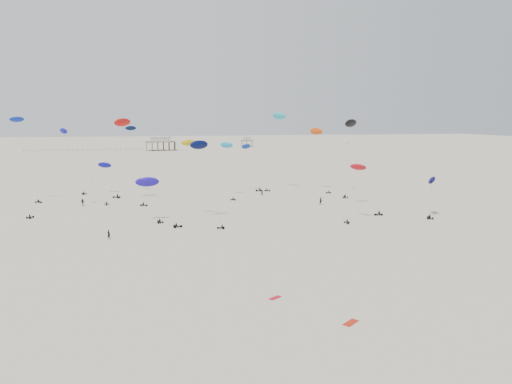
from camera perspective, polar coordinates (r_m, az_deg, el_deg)
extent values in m
plane|color=#C1B699|center=(218.19, -6.63, 2.37)|extent=(900.00, 900.00, 0.00)
cube|color=brown|center=(366.33, -10.85, 5.66)|extent=(21.00, 13.00, 0.30)
cube|color=silver|center=(366.25, -10.86, 5.93)|extent=(14.00, 8.40, 3.20)
cube|color=#B2B2AD|center=(366.18, -10.87, 6.20)|extent=(15.00, 9.00, 0.30)
cube|color=brown|center=(404.87, -1.02, 5.91)|extent=(9.00, 7.00, 0.30)
cube|color=silver|center=(404.81, -1.02, 6.10)|extent=(5.60, 4.20, 2.40)
cube|color=#B2B2AD|center=(404.76, -1.02, 6.29)|extent=(6.00, 4.50, 0.30)
cube|color=black|center=(368.28, -18.97, 4.63)|extent=(80.00, 0.10, 0.10)
cylinder|color=gray|center=(113.07, 11.00, -0.32)|extent=(0.03, 0.03, 12.54)
ellipsoid|color=red|center=(115.64, 11.59, 2.82)|extent=(3.95, 4.26, 1.97)
cylinder|color=gray|center=(152.92, 10.23, 2.62)|extent=(0.03, 0.03, 20.95)
ellipsoid|color=white|center=(160.24, 10.33, 5.57)|extent=(3.20, 3.31, 1.66)
cylinder|color=gray|center=(153.31, -15.35, 3.60)|extent=(0.03, 0.03, 22.73)
ellipsoid|color=silver|center=(158.34, -15.09, 7.62)|extent=(4.53, 4.21, 2.23)
cylinder|color=gray|center=(139.92, -15.40, 2.93)|extent=(0.03, 0.03, 21.30)
ellipsoid|color=#041339|center=(142.85, -14.14, 7.10)|extent=(3.06, 1.41, 1.48)
cylinder|color=gray|center=(143.58, -3.00, 2.28)|extent=(0.03, 0.03, 16.63)
ellipsoid|color=#1C97D5|center=(147.63, -3.39, 5.39)|extent=(4.23, 3.74, 2.05)
cylinder|color=gray|center=(131.09, -22.69, 2.09)|extent=(0.03, 0.03, 24.40)
ellipsoid|color=#0C0EA7|center=(137.40, -21.15, 6.53)|extent=(3.16, 3.70, 1.76)
cylinder|color=gray|center=(139.02, -13.90, 3.18)|extent=(0.03, 0.03, 24.33)
ellipsoid|color=red|center=(145.07, -15.03, 7.70)|extent=(5.92, 5.82, 2.91)
cylinder|color=gray|center=(149.85, -24.63, 3.25)|extent=(0.03, 0.03, 22.54)
ellipsoid|color=#0E28BB|center=(152.82, -25.67, 7.50)|extent=(4.18, 2.99, 1.91)
cylinder|color=gray|center=(159.27, -18.01, 1.32)|extent=(0.03, 0.03, 9.71)
ellipsoid|color=#0E0C9D|center=(159.62, -16.92, 2.97)|extent=(5.21, 4.35, 2.35)
cylinder|color=gray|center=(157.68, 7.57, 3.41)|extent=(0.03, 0.03, 19.62)
ellipsoid|color=#D8440B|center=(161.42, 6.90, 6.91)|extent=(3.97, 5.18, 2.42)
cylinder|color=gray|center=(110.96, -8.32, 1.02)|extent=(0.03, 0.03, 20.32)
ellipsoid|color=gold|center=(116.38, -7.70, 5.61)|extent=(3.60, 1.38, 1.72)
cylinder|color=gray|center=(157.43, -0.39, 2.69)|extent=(0.03, 0.03, 13.38)
ellipsoid|color=#0C33A0|center=(158.03, -1.13, 5.24)|extent=(4.03, 3.32, 1.90)
cylinder|color=gray|center=(125.96, 12.24, 2.73)|extent=(0.03, 0.03, 24.37)
ellipsoid|color=black|center=(131.44, 10.79, 7.73)|extent=(5.20, 4.29, 2.46)
cylinder|color=gray|center=(159.26, 1.98, 4.39)|extent=(0.03, 0.03, 23.14)
ellipsoid|color=#1BACCD|center=(162.24, 2.64, 8.68)|extent=(4.82, 6.00, 2.80)
cylinder|color=gray|center=(112.57, -11.66, -1.22)|extent=(0.03, 0.03, 8.32)
ellipsoid|color=#1E0EB9|center=(113.74, -12.33, 1.14)|extent=(5.31, 2.04, 2.61)
cylinder|color=gray|center=(122.40, 19.33, -0.81)|extent=(0.03, 0.03, 8.38)
ellipsoid|color=#05043A|center=(124.31, 19.46, 1.28)|extent=(4.36, 5.11, 2.31)
cylinder|color=gray|center=(108.38, -5.31, 0.73)|extent=(0.03, 0.03, 19.91)
ellipsoid|color=#050C41|center=(113.47, -6.53, 5.39)|extent=(4.84, 3.24, 2.21)
imported|color=black|center=(99.24, -16.46, -5.18)|extent=(0.92, 0.88, 2.08)
imported|color=black|center=(134.05, 7.43, -1.43)|extent=(1.19, 0.79, 2.29)
imported|color=black|center=(138.58, -19.19, -1.51)|extent=(1.34, 0.74, 2.24)
imported|color=black|center=(148.39, 0.68, -0.41)|extent=(0.70, 0.48, 1.91)
cube|color=#B41D0B|center=(58.75, 10.78, -14.50)|extent=(2.29, 2.06, 0.08)
cube|color=red|center=(65.12, 2.20, -12.02)|extent=(1.89, 1.57, 0.07)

